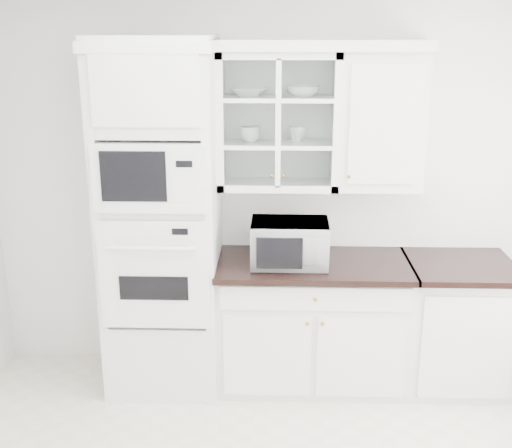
{
  "coord_description": "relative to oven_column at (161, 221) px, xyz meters",
  "views": [
    {
      "loc": [
        0.02,
        -2.67,
        2.45
      ],
      "look_at": [
        -0.1,
        1.05,
        1.3
      ],
      "focal_mm": 45.0,
      "sensor_mm": 36.0,
      "label": 1
    }
  ],
  "objects": [
    {
      "name": "room_shell",
      "position": [
        0.75,
        -0.99,
        0.58
      ],
      "size": [
        4.0,
        3.5,
        2.7
      ],
      "color": "white",
      "rests_on": "ground"
    },
    {
      "name": "oven_column",
      "position": [
        0.0,
        0.0,
        0.0
      ],
      "size": [
        0.76,
        0.68,
        2.4
      ],
      "color": "white",
      "rests_on": "ground"
    },
    {
      "name": "base_cabinet_run",
      "position": [
        1.03,
        0.03,
        -0.74
      ],
      "size": [
        1.32,
        0.67,
        0.92
      ],
      "color": "white",
      "rests_on": "ground"
    },
    {
      "name": "extra_base_cabinet",
      "position": [
        2.03,
        0.03,
        -0.74
      ],
      "size": [
        0.72,
        0.67,
        0.92
      ],
      "color": "white",
      "rests_on": "ground"
    },
    {
      "name": "upper_cabinet_glass",
      "position": [
        0.78,
        0.17,
        0.65
      ],
      "size": [
        0.8,
        0.33,
        0.9
      ],
      "color": "white",
      "rests_on": "room_shell"
    },
    {
      "name": "upper_cabinet_solid",
      "position": [
        1.46,
        0.17,
        0.65
      ],
      "size": [
        0.55,
        0.33,
        0.9
      ],
      "primitive_type": "cube",
      "color": "white",
      "rests_on": "room_shell"
    },
    {
      "name": "crown_molding",
      "position": [
        0.68,
        0.14,
        1.14
      ],
      "size": [
        2.14,
        0.38,
        0.07
      ],
      "primitive_type": "cube",
      "color": "white",
      "rests_on": "room_shell"
    },
    {
      "name": "countertop_microwave",
      "position": [
        0.86,
        -0.02,
        -0.13
      ],
      "size": [
        0.52,
        0.43,
        0.3
      ],
      "primitive_type": "imported",
      "rotation": [
        0.0,
        0.0,
        3.13
      ],
      "color": "white",
      "rests_on": "base_cabinet_run"
    },
    {
      "name": "bowl_a",
      "position": [
        0.59,
        0.18,
        0.84
      ],
      "size": [
        0.26,
        0.26,
        0.05
      ],
      "primitive_type": "imported",
      "rotation": [
        0.0,
        0.0,
        -0.2
      ],
      "color": "white",
      "rests_on": "upper_cabinet_glass"
    },
    {
      "name": "bowl_b",
      "position": [
        0.94,
        0.17,
        0.84
      ],
      "size": [
        0.28,
        0.28,
        0.07
      ],
      "primitive_type": "imported",
      "rotation": [
        0.0,
        0.0,
        -0.33
      ],
      "color": "white",
      "rests_on": "upper_cabinet_glass"
    },
    {
      "name": "cup_a",
      "position": [
        0.6,
        0.16,
        0.56
      ],
      "size": [
        0.17,
        0.17,
        0.1
      ],
      "primitive_type": "imported",
      "rotation": [
        0.0,
        0.0,
        -0.34
      ],
      "color": "white",
      "rests_on": "upper_cabinet_glass"
    },
    {
      "name": "cup_b",
      "position": [
        0.91,
        0.17,
        0.56
      ],
      "size": [
        0.14,
        0.14,
        0.1
      ],
      "primitive_type": "imported",
      "rotation": [
        0.0,
        0.0,
        -0.29
      ],
      "color": "white",
      "rests_on": "upper_cabinet_glass"
    }
  ]
}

